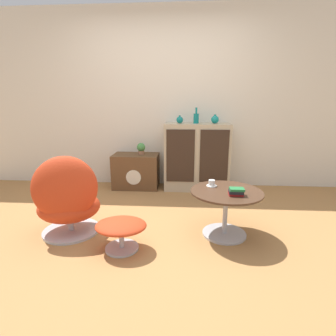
# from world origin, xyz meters

# --- Properties ---
(ground_plane) EXTENTS (12.00, 12.00, 0.00)m
(ground_plane) POSITION_xyz_m (0.00, 0.00, 0.00)
(ground_plane) COLOR #A87542
(wall_back) EXTENTS (6.40, 0.06, 2.60)m
(wall_back) POSITION_xyz_m (0.00, 1.70, 1.30)
(wall_back) COLOR silver
(wall_back) RESTS_ON ground_plane
(sideboard) EXTENTS (0.93, 0.42, 0.97)m
(sideboard) POSITION_xyz_m (0.50, 1.46, 0.49)
(sideboard) COLOR tan
(sideboard) RESTS_ON ground_plane
(tv_console) EXTENTS (0.67, 0.43, 0.51)m
(tv_console) POSITION_xyz_m (-0.41, 1.46, 0.26)
(tv_console) COLOR brown
(tv_console) RESTS_ON ground_plane
(egg_chair) EXTENTS (0.71, 0.67, 0.81)m
(egg_chair) POSITION_xyz_m (-0.78, -0.05, 0.37)
(egg_chair) COLOR #B7B7BC
(egg_chair) RESTS_ON ground_plane
(ottoman) EXTENTS (0.45, 0.38, 0.27)m
(ottoman) POSITION_xyz_m (-0.21, -0.29, 0.20)
(ottoman) COLOR #B7B7BC
(ottoman) RESTS_ON ground_plane
(coffee_table) EXTENTS (0.68, 0.68, 0.45)m
(coffee_table) POSITION_xyz_m (0.73, 0.04, 0.31)
(coffee_table) COLOR #B7B7BC
(coffee_table) RESTS_ON ground_plane
(vase_leftmost) EXTENTS (0.10, 0.10, 0.11)m
(vase_leftmost) POSITION_xyz_m (0.25, 1.47, 1.02)
(vase_leftmost) COLOR #147A75
(vase_leftmost) RESTS_ON sideboard
(vase_inner_left) EXTENTS (0.08, 0.08, 0.22)m
(vase_inner_left) POSITION_xyz_m (0.48, 1.47, 1.05)
(vase_inner_left) COLOR #147A75
(vase_inner_left) RESTS_ON sideboard
(vase_inner_right) EXTENTS (0.11, 0.11, 0.13)m
(vase_inner_right) POSITION_xyz_m (0.75, 1.47, 1.03)
(vase_inner_right) COLOR teal
(vase_inner_right) RESTS_ON sideboard
(potted_plant) EXTENTS (0.12, 0.12, 0.17)m
(potted_plant) POSITION_xyz_m (-0.32, 1.46, 0.60)
(potted_plant) COLOR #996B4C
(potted_plant) RESTS_ON tv_console
(teacup) EXTENTS (0.10, 0.10, 0.06)m
(teacup) POSITION_xyz_m (0.61, 0.18, 0.48)
(teacup) COLOR white
(teacup) RESTS_ON coffee_table
(book_stack) EXTENTS (0.14, 0.11, 0.07)m
(book_stack) POSITION_xyz_m (0.80, -0.08, 0.49)
(book_stack) COLOR red
(book_stack) RESTS_ON coffee_table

